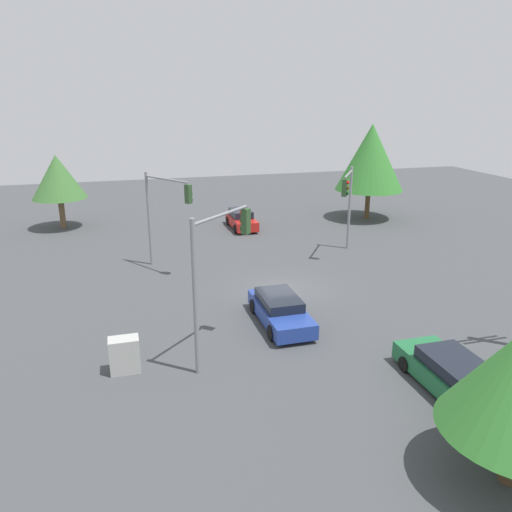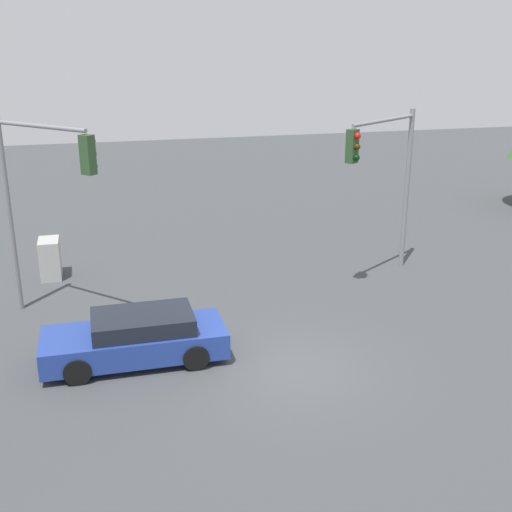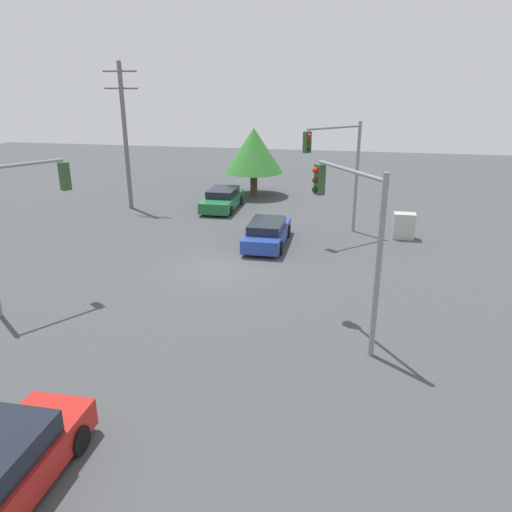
# 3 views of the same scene
# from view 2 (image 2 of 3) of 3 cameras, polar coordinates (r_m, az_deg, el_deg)

# --- Properties ---
(ground_plane) EXTENTS (80.00, 80.00, 0.00)m
(ground_plane) POSITION_cam_2_polar(r_m,az_deg,el_deg) (16.93, 3.52, -9.99)
(ground_plane) COLOR #424447
(sedan_blue) EXTENTS (2.00, 4.77, 1.32)m
(sedan_blue) POSITION_cam_2_polar(r_m,az_deg,el_deg) (17.32, -10.57, -7.16)
(sedan_blue) COLOR #233D93
(sedan_blue) RESTS_ON ground_plane
(traffic_signal_main) EXTENTS (2.39, 3.39, 5.81)m
(traffic_signal_main) POSITION_cam_2_polar(r_m,az_deg,el_deg) (22.46, 11.51, 7.83)
(traffic_signal_main) COLOR gray
(traffic_signal_main) RESTS_ON ground_plane
(traffic_signal_aux) EXTENTS (2.87, 2.78, 6.10)m
(traffic_signal_aux) POSITION_cam_2_polar(r_m,az_deg,el_deg) (19.41, -18.75, 6.04)
(traffic_signal_aux) COLOR gray
(traffic_signal_aux) RESTS_ON ground_plane
(electrical_cabinet) EXTENTS (1.14, 0.70, 1.40)m
(electrical_cabinet) POSITION_cam_2_polar(r_m,az_deg,el_deg) (23.92, -17.83, -0.22)
(electrical_cabinet) COLOR #B2B2AD
(electrical_cabinet) RESTS_ON ground_plane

